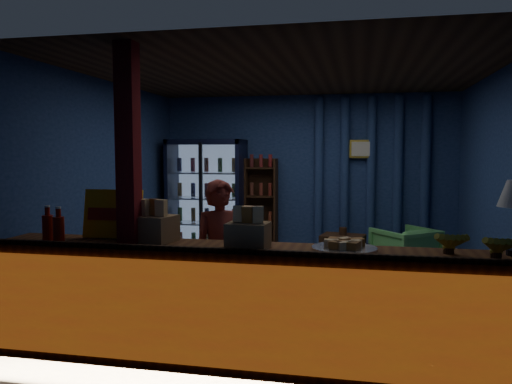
# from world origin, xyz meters

# --- Properties ---
(ground) EXTENTS (4.60, 4.60, 0.00)m
(ground) POSITION_xyz_m (0.00, 0.00, 0.00)
(ground) COLOR #515154
(ground) RESTS_ON ground
(room_walls) EXTENTS (4.60, 4.60, 4.60)m
(room_walls) POSITION_xyz_m (0.00, 0.00, 1.57)
(room_walls) COLOR navy
(room_walls) RESTS_ON ground
(counter) EXTENTS (4.40, 0.57, 0.99)m
(counter) POSITION_xyz_m (0.00, -1.91, 0.48)
(counter) COLOR brown
(counter) RESTS_ON ground
(support_post) EXTENTS (0.16, 0.16, 2.60)m
(support_post) POSITION_xyz_m (-1.05, -1.90, 1.30)
(support_post) COLOR maroon
(support_post) RESTS_ON ground
(beverage_cooler) EXTENTS (1.20, 0.62, 1.90)m
(beverage_cooler) POSITION_xyz_m (-1.55, 1.92, 0.93)
(beverage_cooler) COLOR black
(beverage_cooler) RESTS_ON ground
(bottle_shelf) EXTENTS (0.50, 0.28, 1.60)m
(bottle_shelf) POSITION_xyz_m (-0.70, 2.06, 0.79)
(bottle_shelf) COLOR #3D2413
(bottle_shelf) RESTS_ON ground
(curtain_folds) EXTENTS (1.74, 0.14, 2.50)m
(curtain_folds) POSITION_xyz_m (1.00, 2.14, 1.30)
(curtain_folds) COLOR navy
(curtain_folds) RESTS_ON room_walls
(framed_picture) EXTENTS (0.36, 0.04, 0.28)m
(framed_picture) POSITION_xyz_m (0.85, 2.10, 1.75)
(framed_picture) COLOR gold
(framed_picture) RESTS_ON room_walls
(shopkeeper) EXTENTS (0.62, 0.53, 1.45)m
(shopkeeper) POSITION_xyz_m (-0.43, -1.30, 0.73)
(shopkeeper) COLOR maroon
(shopkeeper) RESTS_ON ground
(green_chair) EXTENTS (1.02, 1.02, 0.67)m
(green_chair) POSITION_xyz_m (1.46, 1.34, 0.34)
(green_chair) COLOR #63C664
(green_chair) RESTS_ON ground
(side_table) EXTENTS (0.66, 0.53, 0.64)m
(side_table) POSITION_xyz_m (0.61, 1.35, 0.27)
(side_table) COLOR #3D2413
(side_table) RESTS_ON ground
(yellow_sign) EXTENTS (0.54, 0.11, 0.43)m
(yellow_sign) POSITION_xyz_m (-1.29, -1.73, 1.16)
(yellow_sign) COLOR #FFB80D
(yellow_sign) RESTS_ON counter
(soda_bottles) EXTENTS (0.25, 0.17, 0.30)m
(soda_bottles) POSITION_xyz_m (-1.70, -2.00, 1.07)
(soda_bottles) COLOR #AC1A0B
(soda_bottles) RESTS_ON counter
(snack_box_left) EXTENTS (0.33, 0.28, 0.34)m
(snack_box_left) POSITION_xyz_m (-0.02, -1.96, 1.07)
(snack_box_left) COLOR olive
(snack_box_left) RESTS_ON counter
(snack_box_centre) EXTENTS (0.39, 0.35, 0.36)m
(snack_box_centre) POSITION_xyz_m (-0.88, -1.80, 1.08)
(snack_box_centre) COLOR olive
(snack_box_centre) RESTS_ON counter
(pastry_tray) EXTENTS (0.51, 0.51, 0.08)m
(pastry_tray) POSITION_xyz_m (0.72, -1.88, 0.98)
(pastry_tray) COLOR silver
(pastry_tray) RESTS_ON counter
(banana_bunches) EXTENTS (0.88, 0.33, 0.19)m
(banana_bunches) POSITION_xyz_m (1.79, -1.92, 1.05)
(banana_bunches) COLOR gold
(banana_bunches) RESTS_ON counter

